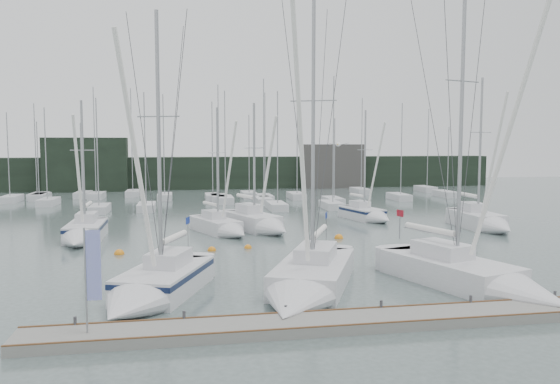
{
  "coord_description": "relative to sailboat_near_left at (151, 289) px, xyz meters",
  "views": [
    {
      "loc": [
        -6.0,
        -24.89,
        7.13
      ],
      "look_at": [
        -0.6,
        5.0,
        4.42
      ],
      "focal_mm": 35.0,
      "sensor_mm": 36.0,
      "label": 1
    }
  ],
  "objects": [
    {
      "name": "dock",
      "position": [
        7.45,
        -4.78,
        -0.4
      ],
      "size": [
        24.0,
        2.0,
        0.4
      ],
      "primitive_type": "cube",
      "color": "slate",
      "rests_on": "ground"
    },
    {
      "name": "sailboat_mid_d",
      "position": [
        18.49,
        23.09,
        -0.07
      ],
      "size": [
        3.85,
        7.12,
        10.95
      ],
      "rotation": [
        0.0,
        0.0,
        0.24
      ],
      "color": "silver",
      "rests_on": "ground"
    },
    {
      "name": "buoy_b",
      "position": [
        13.04,
        14.5,
        -0.6
      ],
      "size": [
        0.66,
        0.66,
        0.66
      ],
      "primitive_type": "sphere",
      "color": "orange",
      "rests_on": "ground"
    },
    {
      "name": "dock_banner",
      "position": [
        -1.77,
        -4.83,
        2.03
      ],
      "size": [
        0.58,
        0.07,
        3.79
      ],
      "rotation": [
        0.0,
        0.0,
        0.0
      ],
      "color": "gray",
      "rests_on": "dock"
    },
    {
      "name": "far_building_left",
      "position": [
        -12.55,
        60.22,
        3.4
      ],
      "size": [
        12.0,
        3.0,
        8.0
      ],
      "primitive_type": "cube",
      "color": "black",
      "rests_on": "ground"
    },
    {
      "name": "sailboat_near_left",
      "position": [
        0.0,
        0.0,
        0.0
      ],
      "size": [
        5.82,
        9.08,
        14.15
      ],
      "rotation": [
        0.0,
        0.0,
        -0.37
      ],
      "color": "silver",
      "rests_on": "ground"
    },
    {
      "name": "sailboat_mid_c",
      "position": [
        7.73,
        18.67,
        0.01
      ],
      "size": [
        5.39,
        8.73,
        11.23
      ],
      "rotation": [
        0.0,
        0.0,
        0.36
      ],
      "color": "silver",
      "rests_on": "ground"
    },
    {
      "name": "sailboat_mid_a",
      "position": [
        -5.67,
        16.38,
        -0.01
      ],
      "size": [
        2.6,
        7.96,
        11.07
      ],
      "rotation": [
        0.0,
        0.0,
        0.01
      ],
      "color": "silver",
      "rests_on": "ground"
    },
    {
      "name": "ground",
      "position": [
        7.45,
        0.22,
        -0.6
      ],
      "size": [
        160.0,
        160.0,
        0.0
      ],
      "primitive_type": "plane",
      "color": "#4A5A57",
      "rests_on": "ground"
    },
    {
      "name": "buoy_c",
      "position": [
        -2.6,
        11.33,
        -0.6
      ],
      "size": [
        0.65,
        0.65,
        0.65
      ],
      "primitive_type": "sphere",
      "color": "orange",
      "rests_on": "ground"
    },
    {
      "name": "sailboat_mid_e",
      "position": [
        26.11,
        16.3,
        0.02
      ],
      "size": [
        2.94,
        8.29,
        13.44
      ],
      "rotation": [
        0.0,
        0.0,
        -0.03
      ],
      "color": "silver",
      "rests_on": "ground"
    },
    {
      "name": "mast_forest",
      "position": [
        5.88,
        43.08,
        -0.11
      ],
      "size": [
        58.01,
        23.22,
        14.64
      ],
      "color": "silver",
      "rests_on": "ground"
    },
    {
      "name": "buoy_a",
      "position": [
        3.35,
        11.44,
        -0.6
      ],
      "size": [
        0.57,
        0.57,
        0.57
      ],
      "primitive_type": "sphere",
      "color": "orange",
      "rests_on": "ground"
    },
    {
      "name": "sailboat_near_center",
      "position": [
        7.02,
        -0.5,
        -0.04
      ],
      "size": [
        7.29,
        11.18,
        15.67
      ],
      "rotation": [
        0.0,
        0.0,
        -0.41
      ],
      "color": "silver",
      "rests_on": "ground"
    },
    {
      "name": "far_treeline",
      "position": [
        7.45,
        62.22,
        1.9
      ],
      "size": [
        90.0,
        4.0,
        5.0
      ],
      "primitive_type": "cube",
      "color": "black",
      "rests_on": "ground"
    },
    {
      "name": "seagull",
      "position": [
        8.68,
        0.0,
        6.48
      ],
      "size": [
        0.95,
        0.54,
        0.2
      ],
      "rotation": [
        0.0,
        0.0,
        -0.44
      ],
      "color": "white",
      "rests_on": "ground"
    },
    {
      "name": "sailboat_mid_b",
      "position": [
        4.65,
        17.81,
        -0.09
      ],
      "size": [
        4.84,
        7.67,
        10.68
      ],
      "rotation": [
        0.0,
        0.0,
        0.38
      ],
      "color": "silver",
      "rests_on": "ground"
    },
    {
      "name": "far_building_right",
      "position": [
        25.45,
        60.22,
        2.9
      ],
      "size": [
        10.0,
        3.0,
        7.0
      ],
      "primitive_type": "cube",
      "color": "#44413E",
      "rests_on": "ground"
    },
    {
      "name": "buoy_d",
      "position": [
        5.83,
        11.89,
        -0.6
      ],
      "size": [
        0.51,
        0.51,
        0.51
      ],
      "primitive_type": "sphere",
      "color": "orange",
      "rests_on": "ground"
    },
    {
      "name": "sailboat_near_right",
      "position": [
        15.59,
        -1.25,
        -0.0
      ],
      "size": [
        6.24,
        10.84,
        17.23
      ],
      "rotation": [
        0.0,
        0.0,
        0.32
      ],
      "color": "silver",
      "rests_on": "ground"
    }
  ]
}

